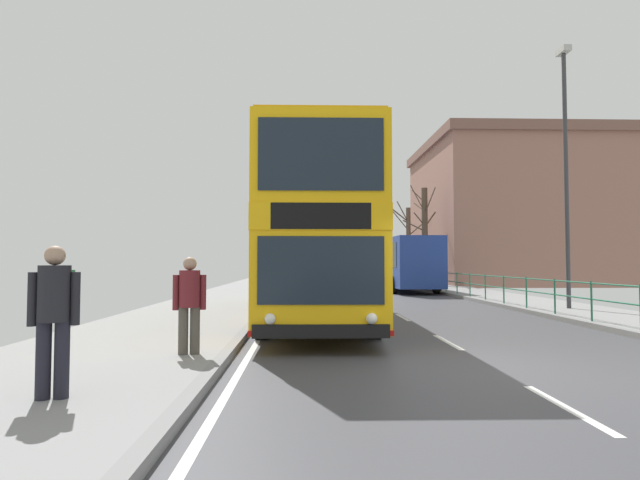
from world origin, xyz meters
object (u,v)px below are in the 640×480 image
at_px(background_bus_far_lane, 401,263).
at_px(street_lamp_far_side, 566,158).
at_px(bare_tree_far_00, 425,235).
at_px(bare_tree_far_01, 408,243).
at_px(pedestrian_with_backpack, 55,309).
at_px(background_building_00, 512,213).
at_px(double_decker_bus_main, 316,238).
at_px(pedestrian_companion, 189,300).

bearing_deg(background_bus_far_lane, street_lamp_far_side, -78.00).
relative_size(background_bus_far_lane, street_lamp_far_side, 1.22).
distance_m(bare_tree_far_00, bare_tree_far_01, 5.20).
xyz_separation_m(pedestrian_with_backpack, bare_tree_far_00, (11.15, 29.09, 2.46)).
xyz_separation_m(street_lamp_far_side, background_building_00, (7.64, 22.89, 0.42)).
bearing_deg(pedestrian_with_backpack, background_bus_far_lane, 70.73).
xyz_separation_m(double_decker_bus_main, bare_tree_far_01, (7.92, 25.59, 0.87)).
distance_m(double_decker_bus_main, street_lamp_far_side, 9.13).
bearing_deg(double_decker_bus_main, street_lamp_far_side, 14.32).
bearing_deg(bare_tree_far_01, background_bus_far_lane, -104.25).
relative_size(double_decker_bus_main, pedestrian_companion, 7.08).
height_order(street_lamp_far_side, bare_tree_far_01, street_lamp_far_side).
relative_size(pedestrian_with_backpack, bare_tree_far_00, 0.25).
relative_size(double_decker_bus_main, background_bus_far_lane, 1.06).
bearing_deg(pedestrian_companion, background_building_00, 59.46).
xyz_separation_m(street_lamp_far_side, bare_tree_far_01, (-0.51, 23.44, -1.92)).
distance_m(double_decker_bus_main, bare_tree_far_01, 26.80).
bearing_deg(bare_tree_far_00, pedestrian_companion, -111.21).
xyz_separation_m(double_decker_bus_main, bare_tree_far_00, (8.00, 20.40, 1.23)).
xyz_separation_m(double_decker_bus_main, pedestrian_companion, (-2.24, -6.00, -1.32)).
bearing_deg(background_building_00, background_bus_far_lane, -139.50).
xyz_separation_m(pedestrian_companion, street_lamp_far_side, (10.67, 8.15, 4.11)).
bearing_deg(bare_tree_far_01, street_lamp_far_side, -88.77).
distance_m(bare_tree_far_01, background_building_00, 8.50).
relative_size(background_bus_far_lane, pedestrian_with_backpack, 6.32).
xyz_separation_m(bare_tree_far_01, background_building_00, (8.15, -0.55, 2.34)).
height_order(street_lamp_far_side, bare_tree_far_00, street_lamp_far_side).
height_order(background_bus_far_lane, bare_tree_far_01, bare_tree_far_01).
distance_m(background_bus_far_lane, street_lamp_far_side, 14.58).
distance_m(pedestrian_with_backpack, bare_tree_far_00, 31.25).
xyz_separation_m(street_lamp_far_side, bare_tree_far_00, (-0.42, 18.25, -1.56)).
bearing_deg(bare_tree_far_00, background_building_00, 29.89).
relative_size(bare_tree_far_00, background_building_00, 0.49).
relative_size(bare_tree_far_00, bare_tree_far_01, 1.08).
bearing_deg(background_bus_far_lane, bare_tree_far_00, 60.23).
bearing_deg(pedestrian_companion, street_lamp_far_side, 37.37).
xyz_separation_m(pedestrian_with_backpack, street_lamp_far_side, (11.57, 10.84, 4.02)).
distance_m(pedestrian_with_backpack, street_lamp_far_side, 16.36).
height_order(bare_tree_far_00, bare_tree_far_01, bare_tree_far_00).
xyz_separation_m(background_bus_far_lane, street_lamp_far_side, (2.94, -13.85, 3.49)).
height_order(double_decker_bus_main, bare_tree_far_01, bare_tree_far_01).
distance_m(bare_tree_far_00, background_building_00, 9.51).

